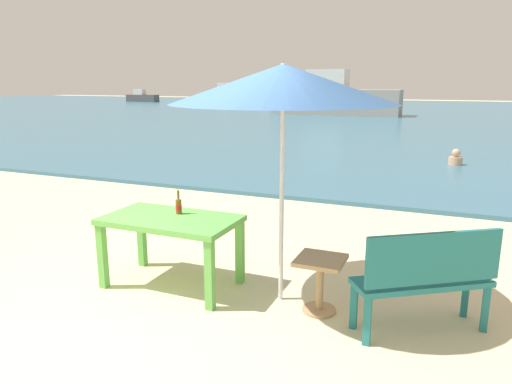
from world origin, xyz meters
name	(u,v)px	position (x,y,z in m)	size (l,w,h in m)	color
ground_plane	(134,330)	(0.00, 0.00, 0.00)	(120.00, 120.00, 0.00)	beige
sea_water	(417,115)	(0.00, 30.00, 0.04)	(120.00, 50.00, 0.08)	#386B84
picnic_table_green	(171,227)	(-0.21, 0.95, 0.65)	(1.40, 0.80, 0.76)	#60B24C
beer_bottle_amber	(179,205)	(-0.20, 1.10, 0.85)	(0.07, 0.07, 0.26)	brown
patio_umbrella	(283,84)	(0.98, 1.09, 2.12)	(2.10, 2.10, 2.30)	silver
side_table_wood	(320,277)	(1.41, 0.98, 0.35)	(0.44, 0.44, 0.54)	tan
bench_teal_center	(426,275)	(2.34, 0.93, 0.54)	(1.19, 0.97, 0.95)	#237275
swimmer_person	(456,159)	(2.51, 9.86, 0.24)	(0.34, 0.34, 0.41)	tan
boat_tanker	(142,97)	(-29.01, 39.71, 0.55)	(3.62, 0.99, 1.32)	#4C4C4C
boat_barge	(308,94)	(-11.29, 42.45, 1.04)	(7.35, 2.00, 2.67)	navy
boat_fishing_trawler	(230,95)	(-20.89, 44.64, 0.80)	(5.48, 1.49, 1.99)	gray
boat_cargo_ship	(336,99)	(-4.83, 27.28, 1.10)	(7.83, 2.14, 2.85)	gray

